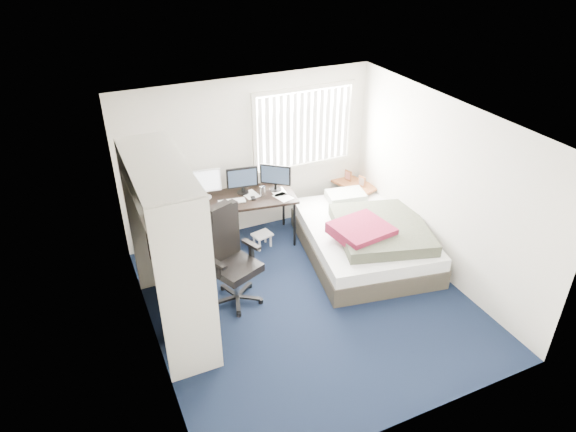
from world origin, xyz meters
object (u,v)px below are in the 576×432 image
(bed, at_px, (365,237))
(office_chair, at_px, (231,266))
(nightstand, at_px, (353,186))
(desk, at_px, (241,195))

(bed, bearing_deg, office_chair, -176.26)
(office_chair, xyz_separation_m, nightstand, (2.65, 1.35, -0.03))
(desk, distance_m, office_chair, 1.43)
(nightstand, bearing_deg, desk, -177.33)
(office_chair, bearing_deg, bed, 3.74)
(desk, xyz_separation_m, office_chair, (-0.61, -1.26, -0.30))
(nightstand, relative_size, bed, 0.36)
(nightstand, bearing_deg, office_chair, -152.93)
(office_chair, xyz_separation_m, bed, (2.15, 0.14, -0.22))
(nightstand, distance_m, bed, 1.32)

